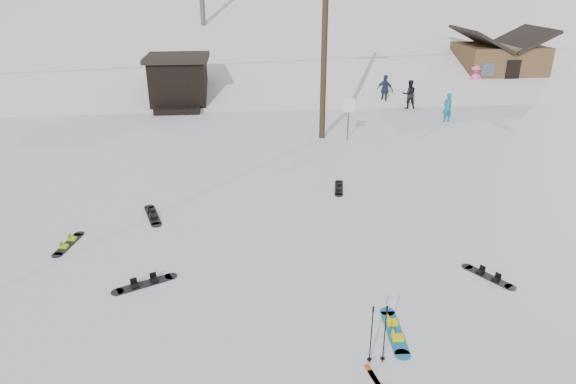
{
  "coord_description": "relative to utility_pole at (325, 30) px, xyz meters",
  "views": [
    {
      "loc": [
        -1.67,
        -8.21,
        6.88
      ],
      "look_at": [
        -0.45,
        4.56,
        1.4
      ],
      "focal_mm": 32.0,
      "sensor_mm": 36.0,
      "label": 1
    }
  ],
  "objects": [
    {
      "name": "utility_pole",
      "position": [
        0.0,
        0.0,
        0.0
      ],
      "size": [
        2.0,
        0.26,
        9.0
      ],
      "color": "#3A2819",
      "rests_on": "ground"
    },
    {
      "name": "hero_snowboard",
      "position": [
        -0.64,
        -13.81,
        -4.65
      ],
      "size": [
        0.39,
        1.69,
        0.12
      ],
      "rotation": [
        0.0,
        0.0,
        1.51
      ],
      "color": "#196CA7",
      "rests_on": "ground"
    },
    {
      "name": "skier_pink",
      "position": [
        10.69,
        8.09,
        -3.79
      ],
      "size": [
        1.19,
        0.75,
        1.77
      ],
      "primitive_type": "imported",
      "rotation": [
        0.0,
        0.0,
        3.22
      ],
      "color": "#F857A0",
      "rests_on": "ground"
    },
    {
      "name": "skier_navy",
      "position": [
        4.52,
        5.96,
        -3.85
      ],
      "size": [
        1.01,
        0.94,
        1.66
      ],
      "primitive_type": "imported",
      "rotation": [
        0.0,
        0.0,
        2.45
      ],
      "color": "#1C2948",
      "rests_on": "ground"
    },
    {
      "name": "board_scatter_d",
      "position": [
        2.26,
        -11.95,
        -4.65
      ],
      "size": [
        0.91,
        1.27,
        0.1
      ],
      "rotation": [
        0.0,
        0.0,
        -1.0
      ],
      "color": "black",
      "rests_on": "ground"
    },
    {
      "name": "ridge_right",
      "position": [
        36.0,
        36.0,
        -15.68
      ],
      "size": [
        45.66,
        93.98,
        54.59
      ],
      "primitive_type": "cube",
      "rotation": [
        0.21,
        -0.05,
        -0.12
      ],
      "color": "silver",
      "rests_on": "ground"
    },
    {
      "name": "cabin",
      "position": [
        13.0,
        10.0,
        -3.2
      ],
      "size": [
        5.39,
        4.4,
        3.77
      ],
      "color": "brown",
      "rests_on": "ground"
    },
    {
      "name": "skier_teal",
      "position": [
        6.65,
        2.09,
        -3.96
      ],
      "size": [
        0.6,
        0.48,
        1.45
      ],
      "primitive_type": "imported",
      "rotation": [
        0.0,
        0.0,
        3.43
      ],
      "color": "#0D6E87",
      "rests_on": "ground"
    },
    {
      "name": "ground",
      "position": [
        -2.0,
        -14.0,
        -4.68
      ],
      "size": [
        200.0,
        200.0,
        0.0
      ],
      "primitive_type": "plane",
      "color": "silver",
      "rests_on": "ground"
    },
    {
      "name": "lift_hut",
      "position": [
        -7.0,
        6.94,
        -3.32
      ],
      "size": [
        3.4,
        4.1,
        2.75
      ],
      "color": "black",
      "rests_on": "ground"
    },
    {
      "name": "ski_slope",
      "position": [
        -2.0,
        41.0,
        -16.68
      ],
      "size": [
        60.0,
        85.24,
        65.97
      ],
      "primitive_type": "cube",
      "rotation": [
        0.31,
        0.0,
        0.0
      ],
      "color": "white",
      "rests_on": "ground"
    },
    {
      "name": "treeline_crest",
      "position": [
        -2.0,
        72.0,
        -4.68
      ],
      "size": [
        50.0,
        6.0,
        10.0
      ],
      "primitive_type": null,
      "color": "black",
      "rests_on": "ski_slope"
    },
    {
      "name": "ski_poles",
      "position": [
        -1.25,
        -14.61,
        -4.03
      ],
      "size": [
        0.35,
        0.09,
        1.28
      ],
      "color": "black",
      "rests_on": "ground"
    },
    {
      "name": "board_scatter_f",
      "position": [
        -0.35,
        -6.04,
        -4.65
      ],
      "size": [
        0.51,
        1.48,
        0.11
      ],
      "rotation": [
        0.0,
        0.0,
        1.38
      ],
      "color": "black",
      "rests_on": "ground"
    },
    {
      "name": "board_scatter_c",
      "position": [
        -8.52,
        -9.27,
        -4.65
      ],
      "size": [
        0.53,
        1.47,
        0.1
      ],
      "rotation": [
        0.0,
        0.0,
        1.36
      ],
      "color": "black",
      "rests_on": "ground"
    },
    {
      "name": "trail_sign",
      "position": [
        1.1,
        -0.42,
        -3.41
      ],
      "size": [
        0.5,
        0.09,
        1.85
      ],
      "color": "#595B60",
      "rests_on": "ground"
    },
    {
      "name": "skier_dark",
      "position": [
        5.6,
        4.96,
        -3.9
      ],
      "size": [
        0.79,
        0.63,
        1.56
      ],
      "primitive_type": "imported",
      "rotation": [
        0.0,
        0.0,
        3.08
      ],
      "color": "black",
      "rests_on": "ground"
    },
    {
      "name": "board_scatter_a",
      "position": [
        -6.1,
        -11.48,
        -4.65
      ],
      "size": [
        1.47,
        0.86,
        0.11
      ],
      "rotation": [
        0.0,
        0.0,
        0.45
      ],
      "color": "black",
      "rests_on": "ground"
    },
    {
      "name": "board_scatter_b",
      "position": [
        -6.47,
        -7.65,
        -4.65
      ],
      "size": [
        0.73,
        1.63,
        0.12
      ],
      "rotation": [
        0.0,
        0.0,
        1.87
      ],
      "color": "black",
      "rests_on": "ground"
    }
  ]
}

